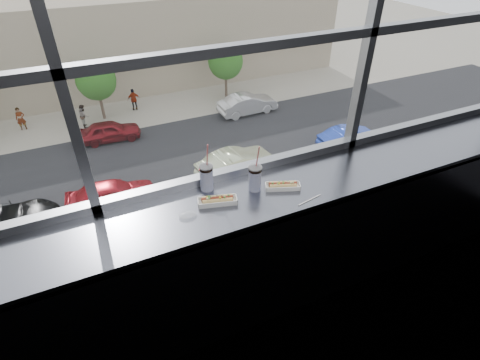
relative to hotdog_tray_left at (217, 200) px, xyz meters
name	(u,v)px	position (x,y,z in m)	size (l,w,h in m)	color
wall_back_lower	(239,229)	(0.27, 0.26, -0.58)	(6.00, 6.00, 0.00)	black
counter	(255,197)	(0.27, -0.01, -0.06)	(6.00, 0.55, 0.06)	slate
counter_fascia	(269,275)	(0.27, -0.27, -0.58)	(6.00, 0.04, 1.04)	slate
hotdog_tray_left	(217,200)	(0.00, 0.00, 0.00)	(0.27, 0.15, 0.06)	white
hotdog_tray_right	(283,186)	(0.47, -0.03, 0.00)	(0.25, 0.16, 0.06)	white
soda_cup_left	(206,176)	(-0.01, 0.18, 0.08)	(0.10, 0.10, 0.36)	white
soda_cup_right	(255,177)	(0.29, 0.04, 0.08)	(0.09, 0.09, 0.35)	white
loose_straw	(310,200)	(0.57, -0.22, -0.02)	(0.01, 0.01, 0.20)	white
wrapper	(188,215)	(-0.22, -0.04, -0.01)	(0.11, 0.08, 0.03)	silver
plaza_ground	(79,64)	(0.27, 43.76, -12.13)	(120.00, 120.00, 0.00)	gray
plaza_near	(167,333)	(0.27, 7.26, -12.11)	(50.00, 14.00, 0.04)	gray
street_asphalt	(113,169)	(0.27, 20.26, -12.10)	(80.00, 10.00, 0.06)	black
far_sidewalk	(97,120)	(0.27, 28.26, -12.11)	(80.00, 6.00, 0.04)	gray
far_building	(74,39)	(0.27, 38.26, -8.13)	(50.00, 14.00, 8.00)	gray
car_near_d	(236,160)	(7.36, 16.26, -10.93)	(6.81, 2.84, 2.27)	beige
car_near_c	(111,191)	(-0.30, 16.26, -10.96)	(6.65, 2.77, 2.22)	#AD121D
car_far_c	(248,101)	(11.94, 24.26, -10.98)	(6.54, 2.73, 2.18)	silver
car_far_b	(109,128)	(0.79, 24.26, -11.08)	(5.91, 2.46, 1.97)	maroon
car_near_e	(349,134)	(16.04, 16.26, -11.09)	(5.83, 2.43, 1.94)	#2340BA
pedestrian_b	(83,114)	(-0.65, 27.41, -11.00)	(0.96, 0.72, 2.16)	#66605B
pedestrian_c	(134,97)	(3.52, 28.88, -10.98)	(0.98, 0.74, 2.21)	#66605B
pedestrian_a	(20,117)	(-5.11, 28.87, -11.01)	(0.96, 0.72, 2.15)	#66605B
tree_center	(96,81)	(0.86, 28.26, -8.89)	(3.05, 3.05, 4.76)	#47382B
tree_right	(226,62)	(11.70, 28.26, -8.88)	(3.06, 3.06, 4.78)	#47382B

